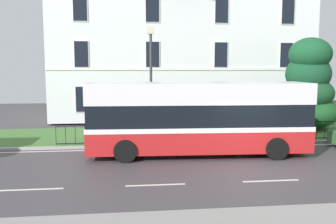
{
  "coord_description": "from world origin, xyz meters",
  "views": [
    {
      "loc": [
        -4.89,
        -13.36,
        3.86
      ],
      "look_at": [
        -2.8,
        5.18,
        1.6
      ],
      "focal_mm": 38.4,
      "sensor_mm": 36.0,
      "label": 1
    }
  ],
  "objects": [
    {
      "name": "georgian_townhouse",
      "position": [
        -0.75,
        16.03,
        5.94
      ],
      "size": [
        19.55,
        9.2,
        11.59
      ],
      "color": "white",
      "rests_on": "ground_plane"
    },
    {
      "name": "street_lamp_post",
      "position": [
        -3.66,
        5.53,
        3.54
      ],
      "size": [
        0.36,
        0.24,
        5.88
      ],
      "color": "#333338",
      "rests_on": "ground_plane"
    },
    {
      "name": "single_decker_bus",
      "position": [
        -1.76,
        2.28,
        1.71
      ],
      "size": [
        9.84,
        2.95,
        3.24
      ],
      "rotation": [
        0.0,
        0.0,
        -0.04
      ],
      "color": "red",
      "rests_on": "ground_plane"
    },
    {
      "name": "ground_plane",
      "position": [
        0.0,
        1.06,
        -0.02
      ],
      "size": [
        60.0,
        56.0,
        0.18
      ],
      "color": "#423E42"
    },
    {
      "name": "litter_bin",
      "position": [
        0.1,
        5.16,
        0.68
      ],
      "size": [
        0.46,
        0.46,
        1.11
      ],
      "color": "black",
      "rests_on": "ground_plane"
    },
    {
      "name": "iron_verge_railing",
      "position": [
        -0.75,
        4.4,
        0.62
      ],
      "size": [
        15.32,
        0.04,
        0.97
      ],
      "color": "black",
      "rests_on": "ground_plane"
    },
    {
      "name": "evergreen_tree",
      "position": [
        6.19,
        7.65,
        2.62
      ],
      "size": [
        3.67,
        3.41,
        5.6
      ],
      "color": "#423328",
      "rests_on": "ground_plane"
    }
  ]
}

